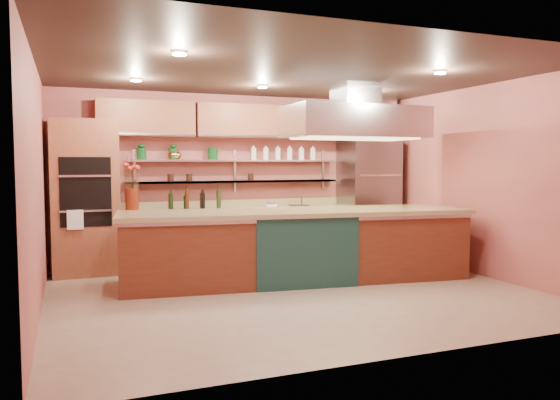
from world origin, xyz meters
name	(u,v)px	position (x,y,z in m)	size (l,w,h in m)	color
floor	(294,293)	(0.00, 0.00, -0.01)	(6.00, 5.00, 0.02)	tan
ceiling	(294,72)	(0.00, 0.00, 2.80)	(6.00, 5.00, 0.02)	black
wall_back	(237,178)	(0.00, 2.50, 1.40)	(6.00, 0.04, 2.80)	#AF5752
wall_front	(409,195)	(0.00, -2.50, 1.40)	(6.00, 0.04, 2.80)	#AF5752
wall_left	(36,188)	(-3.00, 0.00, 1.40)	(0.04, 5.00, 2.80)	#AF5752
wall_right	(482,181)	(3.00, 0.00, 1.40)	(0.04, 5.00, 2.80)	#AF5752
oven_stack	(85,198)	(-2.45, 2.18, 1.15)	(0.95, 0.64, 2.30)	brown
refrigerator	(369,197)	(2.35, 2.14, 1.05)	(0.95, 0.72, 2.10)	slate
back_counter	(240,235)	(-0.05, 2.20, 0.47)	(3.84, 0.64, 0.93)	tan
wall_shelf_lower	(237,182)	(-0.05, 2.37, 1.35)	(3.60, 0.26, 0.03)	silver
wall_shelf_upper	(237,161)	(-0.05, 2.37, 1.70)	(3.60, 0.26, 0.03)	silver
upper_cabinets	(240,121)	(0.00, 2.32, 2.35)	(4.60, 0.36, 0.55)	brown
range_hood	(355,122)	(1.21, 0.61, 2.25)	(2.00, 1.00, 0.45)	silver
ceiling_downlights	(288,77)	(0.00, 0.20, 2.77)	(4.00, 2.80, 0.02)	#FFE5A5
island	(297,246)	(0.31, 0.61, 0.50)	(4.81, 1.05, 1.00)	brown
flower_vase	(132,200)	(-1.78, 2.15, 1.10)	(0.20, 0.20, 0.35)	maroon
oil_bottle_cluster	(195,200)	(-0.81, 2.15, 1.07)	(0.88, 0.25, 0.28)	black
kitchen_scale	(271,204)	(0.48, 2.15, 0.98)	(0.17, 0.13, 0.10)	white
bar_faucet	(302,200)	(1.08, 2.25, 1.03)	(0.03, 0.03, 0.20)	white
copper_kettle	(176,155)	(-1.06, 2.37, 1.78)	(0.17, 0.17, 0.14)	#C66C2D
green_canister	(213,154)	(-0.45, 2.37, 1.81)	(0.16, 0.16, 0.19)	#0E4219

